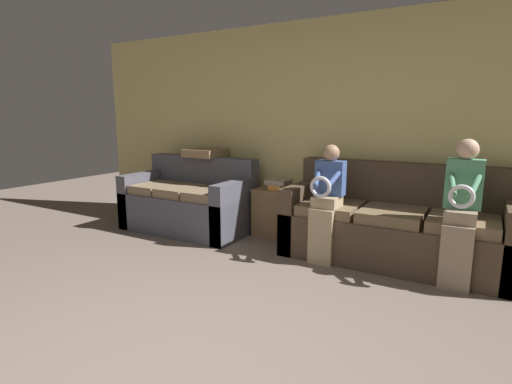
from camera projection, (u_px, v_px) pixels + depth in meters
wall_back at (354, 132)px, 4.55m from camera, size 7.74×0.06×2.55m
couch_main at (394, 227)px, 4.03m from camera, size 2.17×0.86×0.98m
couch_side at (189, 203)px, 5.14m from camera, size 1.62×0.85×0.93m
child_left_seated at (327, 198)px, 3.96m from camera, size 0.29×0.37×1.18m
child_right_seated at (461, 207)px, 3.37m from camera, size 0.30×0.38×1.27m
side_shelf at (279, 212)px, 4.89m from camera, size 0.57×0.45×0.58m
book_stack at (279, 184)px, 4.83m from camera, size 0.26×0.32×0.11m
throw_pillow at (205, 153)px, 5.24m from camera, size 0.45×0.45×0.10m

